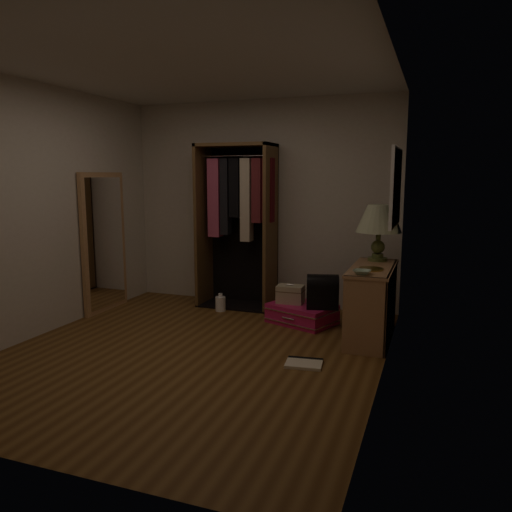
# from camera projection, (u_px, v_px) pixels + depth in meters

# --- Properties ---
(ground) EXTENTS (4.00, 4.00, 0.00)m
(ground) POSITION_uv_depth(u_px,v_px,m) (192.00, 352.00, 4.75)
(ground) COLOR brown
(ground) RESTS_ON ground
(room_walls) EXTENTS (3.52, 4.02, 2.60)m
(room_walls) POSITION_uv_depth(u_px,v_px,m) (199.00, 194.00, 4.52)
(room_walls) COLOR beige
(room_walls) RESTS_ON ground
(console_bookshelf) EXTENTS (0.42, 1.12, 0.75)m
(console_bookshelf) POSITION_uv_depth(u_px,v_px,m) (372.00, 301.00, 5.13)
(console_bookshelf) COLOR #AB7952
(console_bookshelf) RESTS_ON ground
(open_wardrobe) EXTENTS (0.97, 0.50, 2.05)m
(open_wardrobe) POSITION_uv_depth(u_px,v_px,m) (238.00, 211.00, 6.27)
(open_wardrobe) COLOR brown
(open_wardrobe) RESTS_ON ground
(floor_mirror) EXTENTS (0.06, 0.80, 1.70)m
(floor_mirror) POSITION_uv_depth(u_px,v_px,m) (104.00, 242.00, 6.11)
(floor_mirror) COLOR tan
(floor_mirror) RESTS_ON ground
(pink_suitcase) EXTENTS (0.85, 0.74, 0.22)m
(pink_suitcase) POSITION_uv_depth(u_px,v_px,m) (302.00, 314.00, 5.67)
(pink_suitcase) COLOR #CD195C
(pink_suitcase) RESTS_ON ground
(train_case) EXTENTS (0.31, 0.22, 0.22)m
(train_case) POSITION_uv_depth(u_px,v_px,m) (290.00, 294.00, 5.70)
(train_case) COLOR #B6AB8B
(train_case) RESTS_ON pink_suitcase
(black_bag) EXTENTS (0.39, 0.30, 0.38)m
(black_bag) POSITION_uv_depth(u_px,v_px,m) (323.00, 291.00, 5.47)
(black_bag) COLOR black
(black_bag) RESTS_ON pink_suitcase
(table_lamp) EXTENTS (0.53, 0.53, 0.60)m
(table_lamp) POSITION_uv_depth(u_px,v_px,m) (379.00, 220.00, 5.33)
(table_lamp) COLOR #4B5A2B
(table_lamp) RESTS_ON console_bookshelf
(brass_tray) EXTENTS (0.32, 0.32, 0.01)m
(brass_tray) POSITION_uv_depth(u_px,v_px,m) (371.00, 269.00, 4.88)
(brass_tray) COLOR #B59745
(brass_tray) RESTS_ON console_bookshelf
(ceramic_bowl) EXTENTS (0.17, 0.17, 0.04)m
(ceramic_bowl) POSITION_uv_depth(u_px,v_px,m) (362.00, 272.00, 4.65)
(ceramic_bowl) COLOR #9EBEA3
(ceramic_bowl) RESTS_ON console_bookshelf
(white_jug) EXTENTS (0.14, 0.14, 0.22)m
(white_jug) POSITION_uv_depth(u_px,v_px,m) (220.00, 304.00, 6.18)
(white_jug) COLOR white
(white_jug) RESTS_ON ground
(floor_book) EXTENTS (0.35, 0.29, 0.03)m
(floor_book) POSITION_uv_depth(u_px,v_px,m) (304.00, 363.00, 4.44)
(floor_book) COLOR #EDE3C7
(floor_book) RESTS_ON ground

